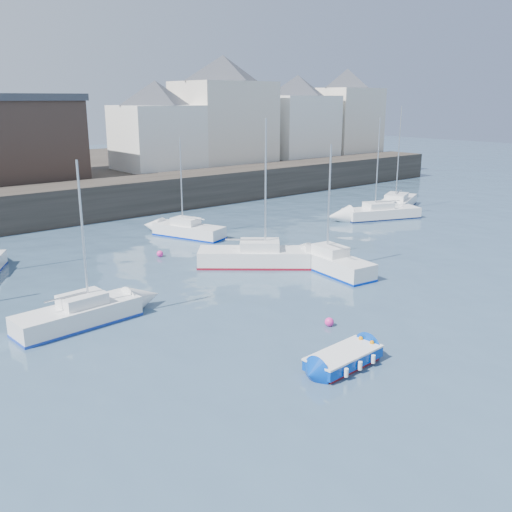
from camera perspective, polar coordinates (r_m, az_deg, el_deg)
water at (r=24.84m, az=18.14°, el=-9.09°), size 220.00×220.00×0.00m
quay_wall at (r=51.28m, az=-16.65°, el=5.31°), size 90.00×5.00×3.00m
land_strip at (r=68.08m, az=-22.71°, el=7.06°), size 90.00×32.00×2.80m
bldg_east_a at (r=66.65m, az=-3.25°, el=14.46°), size 13.36×13.36×11.80m
bldg_east_b at (r=73.36m, az=4.14°, el=13.80°), size 11.88×11.88×9.95m
bldg_east_c at (r=79.81m, az=8.99°, el=14.16°), size 11.14×11.14×10.95m
bldg_east_d at (r=61.35m, az=-9.90°, el=12.82°), size 11.14×11.14×8.95m
blue_dinghy at (r=22.54m, az=8.75°, el=-10.08°), size 3.35×1.83×0.62m
sailboat_a at (r=27.25m, az=-17.33°, el=-5.60°), size 5.87×2.29×7.47m
sailboat_b at (r=35.18m, az=-0.12°, el=-0.04°), size 6.70×6.14×8.89m
sailboat_c at (r=34.16m, az=7.68°, el=-0.67°), size 2.46×5.85×7.47m
sailboat_d at (r=50.27m, az=12.40°, el=4.26°), size 6.97×4.36×8.48m
sailboat_f at (r=42.86m, az=-6.77°, el=2.60°), size 3.66×5.87×7.28m
sailboat_g at (r=55.16m, az=13.90°, el=5.16°), size 7.66×5.28×9.32m
buoy_near at (r=26.36m, az=7.32°, el=-6.94°), size 0.42×0.42×0.42m
buoy_mid at (r=34.25m, az=10.77°, el=-1.76°), size 0.46×0.46×0.46m
buoy_far at (r=37.82m, az=-9.57°, el=-0.06°), size 0.42×0.42×0.42m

